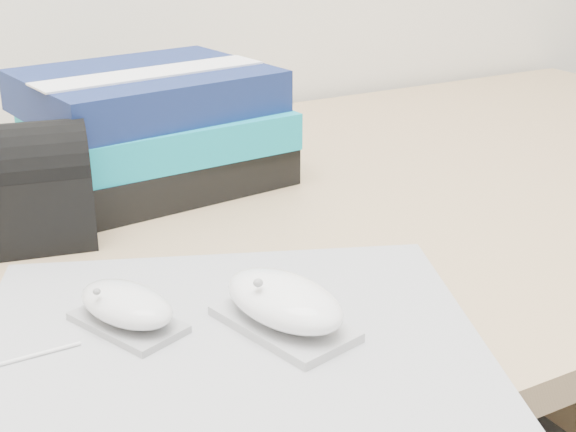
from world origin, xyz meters
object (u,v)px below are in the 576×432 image
mouse_rear (127,307)px  mouse_front (284,304)px  pouch (21,187)px  desk (282,352)px  book_stack (152,128)px

mouse_rear → mouse_front: bearing=-30.6°
pouch → mouse_front: bearing=-64.0°
desk → book_stack: bearing=150.2°
desk → mouse_rear: mouse_rear is taller
book_stack → pouch: bearing=-147.8°
desk → book_stack: 0.34m
mouse_rear → mouse_front: mouse_front is taller
desk → mouse_front: 0.44m
mouse_front → mouse_rear: bearing=149.4°
book_stack → mouse_rear: bearing=-113.9°
book_stack → pouch: book_stack is taller
mouse_front → pouch: (-0.14, 0.28, 0.03)m
desk → mouse_front: size_ratio=12.75×
mouse_rear → pouch: bearing=97.9°
mouse_front → book_stack: bearing=84.4°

